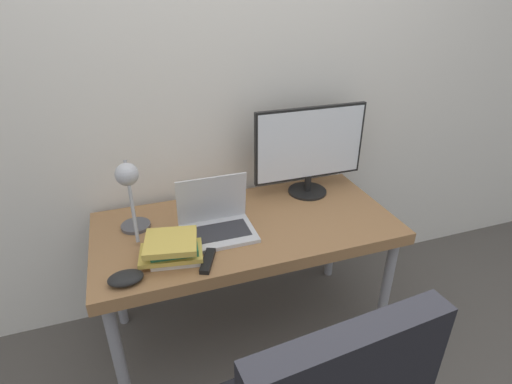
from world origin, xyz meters
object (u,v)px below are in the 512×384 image
object	(u,v)px
monitor	(310,148)
book_stack	(173,249)
laptop	(216,222)
desk_lamp	(130,190)
game_controller	(126,278)

from	to	relation	value
monitor	book_stack	bearing A→B (deg)	-155.19
laptop	desk_lamp	world-z (taller)	desk_lamp
laptop	monitor	distance (m)	0.65
desk_lamp	game_controller	distance (m)	0.37
monitor	game_controller	distance (m)	1.12
desk_lamp	laptop	bearing A→B (deg)	-7.61
desk_lamp	game_controller	xyz separation A→B (m)	(-0.06, -0.28, -0.23)
monitor	desk_lamp	bearing A→B (deg)	-169.24
desk_lamp	book_stack	size ratio (longest dim) A/B	1.41
monitor	book_stack	xyz separation A→B (m)	(-0.79, -0.37, -0.21)
book_stack	game_controller	bearing A→B (deg)	-155.09
monitor	book_stack	size ratio (longest dim) A/B	2.18
game_controller	book_stack	bearing A→B (deg)	24.91
laptop	game_controller	size ratio (longest dim) A/B	2.41
book_stack	game_controller	size ratio (longest dim) A/B	2.04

